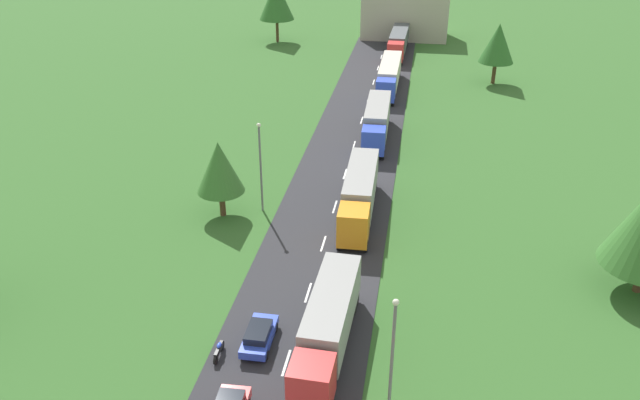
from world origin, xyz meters
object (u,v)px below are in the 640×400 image
at_px(truck_fourth, 389,74).
at_px(tree_oak, 219,167).
at_px(lamppost_lead, 392,354).
at_px(car_second, 259,335).
at_px(truck_lead, 328,324).
at_px(tree_birch, 498,43).
at_px(truck_second, 359,193).
at_px(motorcycle_courier, 219,350).
at_px(distant_building, 405,15).
at_px(truck_third, 377,120).
at_px(tree_ash, 276,0).
at_px(truck_fifth, 398,41).
at_px(lamppost_second, 260,163).

distance_m(truck_fourth, tree_oak, 39.63).
bearing_deg(lamppost_lead, car_second, 151.71).
height_order(truck_lead, tree_birch, tree_birch).
relative_size(truck_second, motorcycle_courier, 6.64).
bearing_deg(tree_oak, distant_building, 79.63).
bearing_deg(truck_third, tree_ash, 116.97).
bearing_deg(truck_second, tree_oak, -170.84).
bearing_deg(lamppost_lead, truck_lead, 130.90).
relative_size(truck_lead, distant_building, 0.82).
distance_m(motorcycle_courier, tree_birch, 64.36).
distance_m(truck_fifth, lamppost_lead, 77.03).
bearing_deg(truck_fifth, car_second, -93.60).
bearing_deg(truck_lead, motorcycle_courier, -165.21).
height_order(truck_third, tree_birch, tree_birch).
distance_m(truck_second, distant_building, 65.72).
bearing_deg(truck_lead, truck_third, 90.26).
bearing_deg(truck_lead, truck_fifth, 89.93).
distance_m(car_second, motorcycle_courier, 2.72).
bearing_deg(distant_building, truck_fifth, -91.78).
bearing_deg(tree_ash, car_second, -77.92).
xyz_separation_m(tree_oak, tree_birch, (26.13, 42.85, 1.01)).
height_order(lamppost_lead, tree_oak, lamppost_lead).
bearing_deg(truck_third, tree_oak, -120.55).
bearing_deg(tree_ash, truck_second, -70.47).
bearing_deg(tree_birch, truck_third, -122.07).
xyz_separation_m(truck_fifth, tree_ash, (-21.03, 4.81, 4.95)).
height_order(truck_lead, motorcycle_courier, truck_lead).
height_order(truck_third, car_second, truck_third).
relative_size(truck_second, tree_ash, 1.25).
height_order(car_second, distant_building, distant_building).
distance_m(truck_lead, truck_second, 17.96).
relative_size(car_second, lamppost_lead, 0.49).
distance_m(car_second, tree_oak, 18.30).
height_order(car_second, motorcycle_courier, car_second).
xyz_separation_m(motorcycle_courier, tree_birch, (20.87, 60.66, 5.11)).
xyz_separation_m(car_second, motorcycle_courier, (-2.22, -1.55, -0.25)).
bearing_deg(motorcycle_courier, truck_fourth, 83.22).
relative_size(tree_birch, tree_ash, 0.81).
bearing_deg(truck_lead, lamppost_second, 116.43).
bearing_deg(tree_ash, lamppost_lead, -72.88).
height_order(lamppost_lead, lamppost_second, lamppost_second).
distance_m(truck_third, distant_building, 47.72).
height_order(truck_third, truck_fifth, truck_third).
distance_m(lamppost_second, tree_ash, 60.63).
distance_m(motorcycle_courier, lamppost_second, 19.76).
bearing_deg(truck_fourth, motorcycle_courier, -96.78).
bearing_deg(tree_oak, truck_fourth, 72.55).
height_order(car_second, tree_birch, tree_birch).
height_order(motorcycle_courier, tree_birch, tree_birch).
xyz_separation_m(truck_lead, tree_oak, (-11.92, 16.05, 2.51)).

